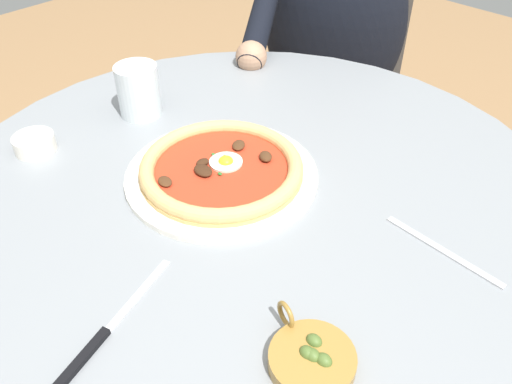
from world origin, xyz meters
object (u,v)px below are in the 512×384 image
(olive_pan, at_px, (311,358))
(diner_person, at_px, (327,92))
(steak_knife, at_px, (99,340))
(ramekin_capers, at_px, (34,143))
(dining_table, at_px, (251,239))
(water_glass, at_px, (139,94))
(cafe_chair_diner, at_px, (336,72))
(pizza_on_plate, at_px, (222,170))
(fork_utensil, at_px, (443,251))

(olive_pan, bearing_deg, diner_person, 125.87)
(steak_knife, bearing_deg, ramekin_capers, 160.72)
(dining_table, height_order, water_glass, water_glass)
(steak_knife, xyz_separation_m, olive_pan, (0.20, 0.15, 0.01))
(diner_person, relative_size, cafe_chair_diner, 1.36)
(ramekin_capers, xyz_separation_m, diner_person, (0.02, 0.83, -0.22))
(dining_table, relative_size, steak_knife, 4.84)
(dining_table, distance_m, cafe_chair_diner, 0.88)
(ramekin_capers, bearing_deg, olive_pan, 0.28)
(olive_pan, height_order, cafe_chair_diner, cafe_chair_diner)
(pizza_on_plate, bearing_deg, dining_table, 14.89)
(pizza_on_plate, xyz_separation_m, fork_utensil, (0.34, 0.10, -0.01))
(pizza_on_plate, distance_m, ramekin_capers, 0.34)
(steak_knife, height_order, diner_person, diner_person)
(dining_table, relative_size, water_glass, 10.40)
(diner_person, bearing_deg, olive_pan, -54.13)
(steak_knife, xyz_separation_m, ramekin_capers, (-0.42, 0.15, 0.01))
(olive_pan, xyz_separation_m, diner_person, (-0.60, 0.83, -0.22))
(dining_table, bearing_deg, ramekin_capers, -151.80)
(dining_table, height_order, ramekin_capers, ramekin_capers)
(dining_table, height_order, steak_knife, steak_knife)
(steak_knife, height_order, fork_utensil, steak_knife)
(pizza_on_plate, bearing_deg, olive_pan, -27.38)
(pizza_on_plate, height_order, water_glass, water_glass)
(dining_table, bearing_deg, steak_knife, -77.54)
(pizza_on_plate, bearing_deg, diner_person, 112.63)
(ramekin_capers, xyz_separation_m, olive_pan, (0.62, 0.00, -0.00))
(pizza_on_plate, xyz_separation_m, cafe_chair_diner, (-0.34, 0.79, -0.23))
(steak_knife, relative_size, cafe_chair_diner, 0.25)
(pizza_on_plate, bearing_deg, fork_utensil, 15.77)
(pizza_on_plate, distance_m, fork_utensil, 0.36)
(dining_table, bearing_deg, cafe_chair_diner, 116.71)
(steak_knife, distance_m, fork_utensil, 0.47)
(pizza_on_plate, xyz_separation_m, ramekin_capers, (-0.29, -0.17, -0.00))
(ramekin_capers, height_order, diner_person, diner_person)
(pizza_on_plate, xyz_separation_m, water_glass, (-0.26, 0.03, 0.03))
(dining_table, xyz_separation_m, olive_pan, (0.27, -0.18, 0.13))
(ramekin_capers, bearing_deg, steak_knife, -19.28)
(pizza_on_plate, distance_m, diner_person, 0.75)
(cafe_chair_diner, bearing_deg, fork_utensil, -45.49)
(steak_knife, bearing_deg, cafe_chair_diner, 112.74)
(olive_pan, xyz_separation_m, fork_utensil, (0.02, 0.26, -0.01))
(steak_knife, relative_size, fork_utensil, 1.16)
(dining_table, height_order, fork_utensil, fork_utensil)
(fork_utensil, xyz_separation_m, diner_person, (-0.62, 0.56, -0.21))
(fork_utensil, bearing_deg, steak_knife, -117.88)
(steak_knife, distance_m, diner_person, 1.08)
(pizza_on_plate, distance_m, cafe_chair_diner, 0.89)
(water_glass, bearing_deg, olive_pan, -18.97)
(olive_pan, bearing_deg, fork_utensil, 85.65)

